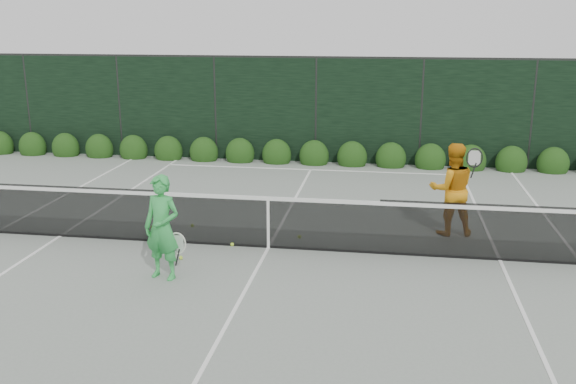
# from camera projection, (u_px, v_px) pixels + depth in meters

# --- Properties ---
(ground) EXTENTS (80.00, 80.00, 0.00)m
(ground) POSITION_uv_depth(u_px,v_px,m) (269.00, 248.00, 11.81)
(ground) COLOR gray
(ground) RESTS_ON ground
(tennis_net) EXTENTS (12.90, 0.10, 1.07)m
(tennis_net) POSITION_uv_depth(u_px,v_px,m) (267.00, 220.00, 11.67)
(tennis_net) COLOR black
(tennis_net) RESTS_ON ground
(player_woman) EXTENTS (0.70, 0.55, 1.71)m
(player_woman) POSITION_uv_depth(u_px,v_px,m) (162.00, 228.00, 10.24)
(player_woman) COLOR green
(player_woman) RESTS_ON ground
(player_man) EXTENTS (0.99, 0.81, 1.81)m
(player_man) POSITION_uv_depth(u_px,v_px,m) (452.00, 189.00, 12.35)
(player_man) COLOR orange
(player_man) RESTS_ON ground
(court_lines) EXTENTS (11.03, 23.83, 0.01)m
(court_lines) POSITION_uv_depth(u_px,v_px,m) (269.00, 248.00, 11.81)
(court_lines) COLOR white
(court_lines) RESTS_ON ground
(windscreen_fence) EXTENTS (32.00, 21.07, 3.06)m
(windscreen_fence) POSITION_uv_depth(u_px,v_px,m) (231.00, 211.00, 8.83)
(windscreen_fence) COLOR black
(windscreen_fence) RESTS_ON ground
(hedge_row) EXTENTS (31.66, 0.65, 0.94)m
(hedge_row) POSITION_uv_depth(u_px,v_px,m) (314.00, 156.00, 18.57)
(hedge_row) COLOR #16380F
(hedge_row) RESTS_ON ground
(tennis_balls) EXTENTS (3.07, 1.85, 0.07)m
(tennis_balls) POSITION_uv_depth(u_px,v_px,m) (211.00, 238.00, 12.26)
(tennis_balls) COLOR #C0EB34
(tennis_balls) RESTS_ON ground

